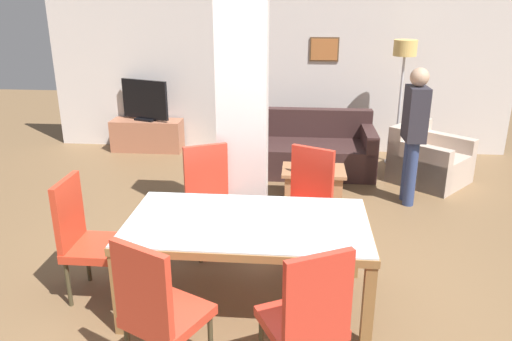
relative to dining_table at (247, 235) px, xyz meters
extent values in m
plane|color=brown|center=(0.00, 0.00, -0.60)|extent=(18.00, 18.00, 0.00)
cube|color=silver|center=(0.00, 4.33, 0.75)|extent=(7.20, 0.06, 2.70)
cube|color=brown|center=(0.72, 4.29, 1.00)|extent=(0.44, 0.02, 0.36)
cube|color=#B26633|center=(0.72, 4.27, 1.00)|extent=(0.40, 0.01, 0.32)
cube|color=silver|center=(-0.19, 1.35, 0.75)|extent=(0.50, 0.31, 2.70)
cube|color=olive|center=(0.00, -0.49, 0.09)|extent=(1.90, 0.06, 0.06)
cube|color=olive|center=(0.00, 0.49, 0.09)|extent=(1.90, 0.06, 0.06)
cube|color=olive|center=(-0.92, 0.00, 0.09)|extent=(0.06, 0.93, 0.06)
cube|color=olive|center=(0.92, 0.00, 0.09)|extent=(0.06, 0.93, 0.06)
cube|color=silver|center=(0.00, 0.00, 0.12)|extent=(1.88, 1.03, 0.01)
cube|color=olive|center=(-0.90, -0.47, -0.27)|extent=(0.08, 0.08, 0.66)
cube|color=olive|center=(0.90, -0.47, -0.27)|extent=(0.08, 0.08, 0.66)
cube|color=olive|center=(-0.90, 0.47, -0.27)|extent=(0.08, 0.08, 0.66)
cube|color=olive|center=(0.90, 0.47, -0.27)|extent=(0.08, 0.08, 0.66)
cube|color=red|center=(-1.24, 0.00, -0.17)|extent=(0.46, 0.46, 0.07)
cube|color=red|center=(-1.44, 0.00, 0.14)|extent=(0.05, 0.44, 0.55)
cylinder|color=#413A25|center=(-1.05, 0.19, -0.40)|extent=(0.04, 0.04, 0.40)
cylinder|color=#413A25|center=(-1.05, -0.19, -0.40)|extent=(0.04, 0.04, 0.40)
cylinder|color=#413A25|center=(-1.43, 0.19, -0.40)|extent=(0.04, 0.04, 0.40)
cylinder|color=#413A25|center=(-1.43, -0.19, -0.40)|extent=(0.04, 0.04, 0.40)
cube|color=red|center=(0.43, -0.84, -0.17)|extent=(0.62, 0.62, 0.07)
cube|color=red|center=(0.52, -1.02, 0.14)|extent=(0.41, 0.24, 0.55)
cylinder|color=#413A25|center=(0.51, -0.58, -0.40)|extent=(0.04, 0.04, 0.40)
cube|color=red|center=(-0.43, -0.84, -0.17)|extent=(0.62, 0.62, 0.07)
cube|color=red|center=(-0.52, -1.03, 0.14)|extent=(0.41, 0.24, 0.55)
cylinder|color=#413A25|center=(-0.51, -0.59, -0.40)|extent=(0.04, 0.04, 0.40)
cylinder|color=#413A25|center=(-0.17, -0.76, -0.40)|extent=(0.04, 0.04, 0.40)
cube|color=red|center=(0.43, 0.86, -0.17)|extent=(0.62, 0.62, 0.07)
cube|color=red|center=(0.52, 1.04, 0.14)|extent=(0.41, 0.24, 0.55)
cylinder|color=#413A25|center=(0.51, 0.61, -0.40)|extent=(0.04, 0.04, 0.40)
cylinder|color=#413A25|center=(0.17, 0.77, -0.40)|extent=(0.04, 0.04, 0.40)
cylinder|color=#413A25|center=(0.68, 0.95, -0.40)|extent=(0.04, 0.04, 0.40)
cylinder|color=#413A25|center=(0.34, 1.11, -0.40)|extent=(0.04, 0.04, 0.40)
cube|color=red|center=(-0.43, 0.85, -0.17)|extent=(0.62, 0.62, 0.07)
cube|color=red|center=(-0.52, 1.03, 0.14)|extent=(0.41, 0.24, 0.55)
cylinder|color=#413A25|center=(-0.17, 0.77, -0.40)|extent=(0.04, 0.04, 0.40)
cylinder|color=#413A25|center=(-0.51, 0.59, -0.40)|extent=(0.04, 0.04, 0.40)
cylinder|color=#413A25|center=(-0.34, 1.11, -0.40)|extent=(0.04, 0.04, 0.40)
cylinder|color=#413A25|center=(-0.68, 0.93, -0.40)|extent=(0.04, 0.04, 0.40)
cube|color=#382322|center=(0.42, 3.25, -0.39)|extent=(1.99, 0.94, 0.42)
cube|color=#382322|center=(0.42, 3.63, 0.02)|extent=(1.99, 0.18, 0.41)
cube|color=#382322|center=(1.34, 3.25, -0.28)|extent=(0.16, 0.94, 0.64)
cube|color=#382322|center=(-0.49, 3.25, -0.28)|extent=(0.16, 0.94, 0.64)
cube|color=#C3AD9D|center=(2.14, 2.97, -0.40)|extent=(1.19, 1.18, 0.40)
cube|color=#C3AD9D|center=(1.88, 3.19, -0.02)|extent=(0.68, 0.75, 0.36)
cube|color=#C3AD9D|center=(2.36, 3.23, -0.30)|extent=(0.74, 0.66, 0.60)
cube|color=#C3AD9D|center=(1.91, 2.71, -0.30)|extent=(0.74, 0.66, 0.60)
cube|color=#A66E48|center=(0.57, 2.22, -0.23)|extent=(0.76, 0.52, 0.04)
cube|color=#A66E48|center=(0.57, 2.22, -0.43)|extent=(0.68, 0.44, 0.36)
cylinder|color=#B2B7BC|center=(0.36, 2.09, -0.12)|extent=(0.07, 0.07, 0.18)
cylinder|color=#B2B7BC|center=(0.36, 2.09, 0.01)|extent=(0.03, 0.03, 0.07)
cylinder|color=#B7B7BC|center=(0.36, 2.09, 0.05)|extent=(0.03, 0.03, 0.01)
cube|color=#A8664A|center=(-2.05, 4.05, -0.36)|extent=(1.12, 0.40, 0.50)
cube|color=black|center=(-2.05, 4.05, -0.09)|extent=(0.38, 0.30, 0.03)
cube|color=black|center=(-2.05, 4.05, 0.23)|extent=(0.79, 0.33, 0.61)
cylinder|color=#B7B7BC|center=(1.82, 3.77, -0.59)|extent=(0.29, 0.29, 0.02)
cylinder|color=#B7B7BC|center=(1.82, 3.77, 0.19)|extent=(0.04, 0.04, 1.55)
cylinder|color=#E5BC66|center=(1.82, 3.77, 1.08)|extent=(0.32, 0.32, 0.22)
cylinder|color=navy|center=(1.71, 2.16, -0.21)|extent=(0.13, 0.13, 0.79)
cylinder|color=navy|center=(1.70, 2.33, -0.21)|extent=(0.13, 0.13, 0.79)
cube|color=#2C2A32|center=(1.71, 2.24, 0.50)|extent=(0.23, 0.38, 0.62)
sphere|color=tan|center=(1.71, 2.24, 0.91)|extent=(0.21, 0.21, 0.21)
camera|label=1|loc=(0.38, -3.50, 1.80)|focal=35.00mm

